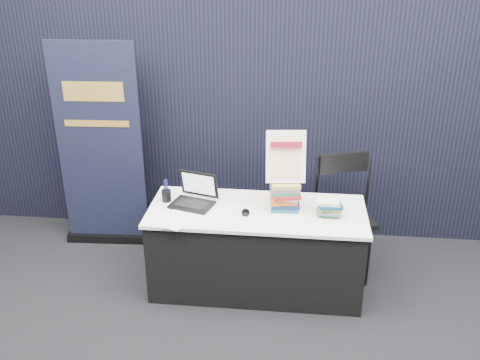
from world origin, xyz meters
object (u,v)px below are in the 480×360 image
(display_table, at_px, (256,248))
(stacking_chair, at_px, (342,210))
(pullup_banner, at_px, (102,160))
(laptop, at_px, (193,197))
(book_stack_tall, at_px, (284,196))
(info_sign, at_px, (286,157))
(book_stack_short, at_px, (329,207))

(display_table, height_order, stacking_chair, stacking_chair)
(pullup_banner, relative_size, stacking_chair, 1.88)
(laptop, height_order, pullup_banner, pullup_banner)
(book_stack_tall, height_order, info_sign, info_sign)
(book_stack_short, bearing_deg, laptop, 175.81)
(book_stack_tall, height_order, book_stack_short, book_stack_tall)
(book_stack_tall, bearing_deg, display_table, -168.16)
(pullup_banner, bearing_deg, book_stack_short, -19.83)
(book_stack_tall, distance_m, pullup_banner, 1.84)
(book_stack_short, height_order, info_sign, info_sign)
(display_table, height_order, book_stack_short, book_stack_short)
(display_table, height_order, info_sign, info_sign)
(display_table, distance_m, book_stack_short, 0.73)
(book_stack_short, distance_m, stacking_chair, 0.48)
(book_stack_short, bearing_deg, stacking_chair, 68.95)
(book_stack_tall, relative_size, stacking_chair, 0.22)
(laptop, distance_m, info_sign, 0.86)
(book_stack_tall, bearing_deg, laptop, 179.06)
(pullup_banner, height_order, stacking_chair, pullup_banner)
(laptop, height_order, book_stack_short, laptop)
(laptop, distance_m, book_stack_tall, 0.77)
(laptop, xyz_separation_m, info_sign, (0.77, 0.02, 0.39))
(display_table, xyz_separation_m, laptop, (-0.55, 0.06, 0.44))
(book_stack_tall, xyz_separation_m, book_stack_short, (0.36, -0.07, -0.05))
(info_sign, bearing_deg, display_table, -167.10)
(book_stack_tall, distance_m, info_sign, 0.33)
(book_stack_short, distance_m, pullup_banner, 2.20)
(stacking_chair, bearing_deg, book_stack_short, -130.52)
(pullup_banner, distance_m, stacking_chair, 2.29)
(stacking_chair, bearing_deg, info_sign, -169.80)
(info_sign, distance_m, stacking_chair, 0.85)
(book_stack_tall, bearing_deg, pullup_banner, 162.17)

